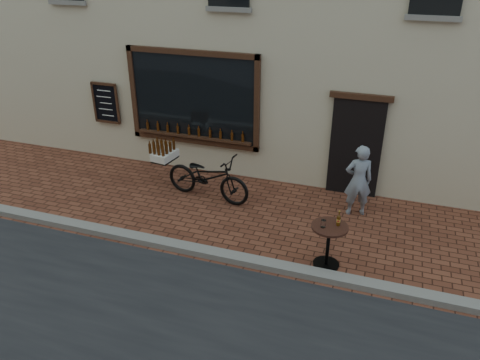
% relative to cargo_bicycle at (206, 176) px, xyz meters
% --- Properties ---
extents(ground, '(90.00, 90.00, 0.00)m').
position_rel_cargo_bicycle_xyz_m(ground, '(1.11, -2.21, -0.54)').
color(ground, '#50271A').
rests_on(ground, ground).
extents(kerb, '(90.00, 0.25, 0.12)m').
position_rel_cargo_bicycle_xyz_m(kerb, '(1.11, -2.01, -0.48)').
color(kerb, slate).
rests_on(kerb, ground).
extents(cargo_bicycle, '(2.43, 0.97, 1.12)m').
position_rel_cargo_bicycle_xyz_m(cargo_bicycle, '(0.00, 0.00, 0.00)').
color(cargo_bicycle, black).
rests_on(cargo_bicycle, ground).
extents(bistro_table, '(0.63, 0.63, 1.08)m').
position_rel_cargo_bicycle_xyz_m(bistro_table, '(2.94, -1.61, 0.04)').
color(bistro_table, black).
rests_on(bistro_table, ground).
extents(pedestrian, '(0.65, 0.53, 1.54)m').
position_rel_cargo_bicycle_xyz_m(pedestrian, '(3.21, 0.36, 0.23)').
color(pedestrian, gray).
rests_on(pedestrian, ground).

